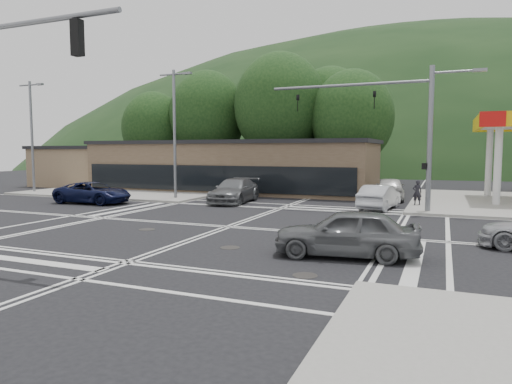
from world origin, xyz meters
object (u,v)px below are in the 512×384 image
at_px(car_blue_west, 93,193).
at_px(car_grey_center, 346,233).
at_px(pedestrian, 417,192).
at_px(car_queue_a, 379,197).
at_px(car_northbound, 234,191).
at_px(car_queue_b, 390,188).

bearing_deg(car_blue_west, car_grey_center, -117.72).
bearing_deg(car_grey_center, pedestrian, 166.88).
xyz_separation_m(car_blue_west, car_queue_a, (17.78, 4.00, 0.02)).
xyz_separation_m(car_blue_west, pedestrian, (19.78, 5.94, 0.20)).
distance_m(car_queue_a, pedestrian, 2.79).
relative_size(car_blue_west, car_queue_a, 1.16).
bearing_deg(car_northbound, car_blue_west, -159.29).
bearing_deg(pedestrian, car_queue_b, -79.46).
relative_size(car_blue_west, car_queue_b, 1.07).
relative_size(car_grey_center, pedestrian, 3.06).
distance_m(car_queue_a, car_northbound, 9.42).
bearing_deg(car_blue_west, car_queue_a, -79.45).
height_order(car_blue_west, pedestrian, pedestrian).
relative_size(car_queue_a, car_northbound, 0.80).
bearing_deg(car_northbound, pedestrian, 4.80).
height_order(car_northbound, pedestrian, pedestrian).
height_order(car_queue_a, car_northbound, car_northbound).
relative_size(car_northbound, pedestrian, 3.59).
relative_size(car_queue_a, car_queue_b, 0.92).
relative_size(car_queue_b, car_northbound, 0.87).
relative_size(car_grey_center, car_queue_b, 0.98).
height_order(car_blue_west, car_queue_b, car_queue_b).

